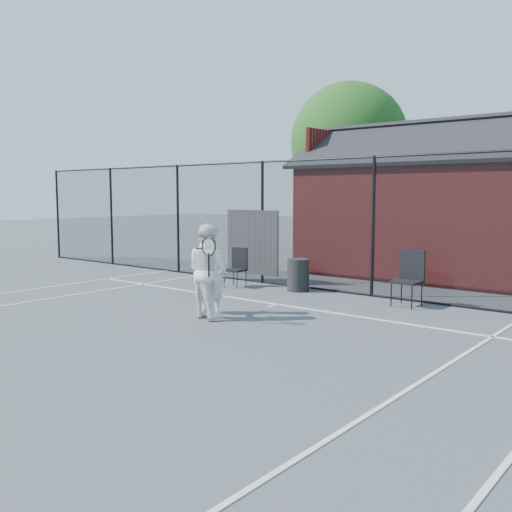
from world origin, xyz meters
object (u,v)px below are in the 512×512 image
Objects in this scene: player_front at (211,269)px; chair_left at (235,268)px; chair_right at (407,279)px; waste_bin at (298,275)px; player_back at (208,271)px; clubhouse at (426,216)px.

chair_left is (-1.59, 2.51, -0.37)m from player_front.
waste_bin is at bearing 178.52° from chair_right.
chair_right is (2.56, 2.85, -0.28)m from player_front.
player_back is 3.40m from waste_bin.
waste_bin is at bearing 96.64° from player_back.
clubhouse is 3.88× the size of player_back.
clubhouse is 4.71m from waste_bin.
player_front is (-1.02, -7.41, -0.78)m from clubhouse.
clubhouse is 4.93m from chair_right.
chair_right is (4.15, 0.35, 0.09)m from chair_left.
clubhouse is at bearing 82.19° from player_front.
chair_right is (2.30, 3.19, -0.30)m from player_back.
player_back is 3.41m from chair_left.
clubhouse is at bearing 110.53° from chair_right.
waste_bin is at bearing 13.88° from chair_left.
chair_left is 1.54m from waste_bin.
player_back is 3.94m from chair_right.
player_front is at bearing -62.71° from chair_left.
chair_right is at bearing -3.26° from waste_bin.
chair_left is 1.24× the size of waste_bin.
player_front is 0.98× the size of player_back.
clubhouse is 6.02× the size of chair_right.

